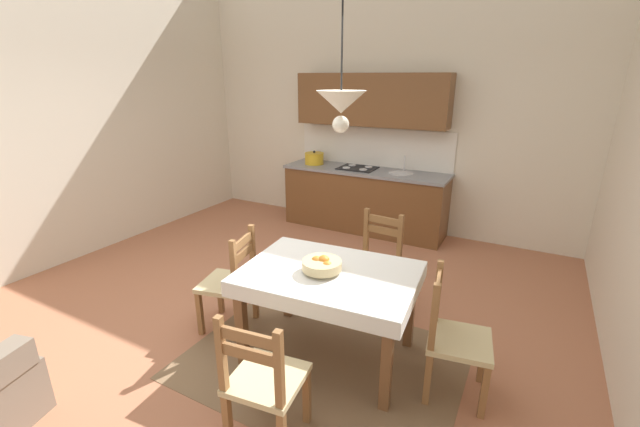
{
  "coord_description": "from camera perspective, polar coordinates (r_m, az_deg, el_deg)",
  "views": [
    {
      "loc": [
        2.08,
        -2.71,
        2.16
      ],
      "look_at": [
        0.44,
        0.33,
        0.99
      ],
      "focal_mm": 22.75,
      "sensor_mm": 36.0,
      "label": 1
    }
  ],
  "objects": [
    {
      "name": "ground_plane",
      "position": [
        4.07,
        -7.95,
        -14.33
      ],
      "size": [
        6.19,
        6.37,
        0.1
      ],
      "primitive_type": "cube",
      "color": "#AD6B4C"
    },
    {
      "name": "wall_back",
      "position": [
        6.03,
        8.54,
        17.13
      ],
      "size": [
        6.19,
        0.12,
        4.01
      ],
      "primitive_type": "cube",
      "color": "silver",
      "rests_on": "ground_plane"
    },
    {
      "name": "wall_left",
      "position": [
        5.63,
        -34.03,
        14.15
      ],
      "size": [
        0.12,
        6.37,
        4.01
      ],
      "primitive_type": "cube",
      "color": "silver",
      "rests_on": "ground_plane"
    },
    {
      "name": "area_rug",
      "position": [
        3.44,
        0.41,
        -19.93
      ],
      "size": [
        2.1,
        1.6,
        0.01
      ],
      "primitive_type": "cube",
      "color": "brown",
      "rests_on": "ground_plane"
    },
    {
      "name": "kitchen_cabinetry",
      "position": [
        5.88,
        6.44,
        5.85
      ],
      "size": [
        2.36,
        0.63,
        2.2
      ],
      "color": "brown",
      "rests_on": "ground_plane"
    },
    {
      "name": "dining_table",
      "position": [
        3.17,
        1.3,
        -10.19
      ],
      "size": [
        1.39,
        1.05,
        0.75
      ],
      "color": "brown",
      "rests_on": "ground_plane"
    },
    {
      "name": "dining_chair_camera_side",
      "position": [
        2.62,
        -7.9,
        -22.4
      ],
      "size": [
        0.47,
        0.47,
        0.93
      ],
      "color": "#D1BC89",
      "rests_on": "ground_plane"
    },
    {
      "name": "dining_chair_window_side",
      "position": [
        3.07,
        18.25,
        -16.32
      ],
      "size": [
        0.48,
        0.48,
        0.93
      ],
      "color": "#D1BC89",
      "rests_on": "ground_plane"
    },
    {
      "name": "dining_chair_tv_side",
      "position": [
        3.68,
        -12.42,
        -9.48
      ],
      "size": [
        0.5,
        0.5,
        0.93
      ],
      "color": "#D1BC89",
      "rests_on": "ground_plane"
    },
    {
      "name": "dining_chair_kitchen_side",
      "position": [
        3.98,
        7.79,
        -6.96
      ],
      "size": [
        0.46,
        0.46,
        0.93
      ],
      "color": "#D1BC89",
      "rests_on": "ground_plane"
    },
    {
      "name": "fruit_bowl",
      "position": [
        3.07,
        0.27,
        -7.22
      ],
      "size": [
        0.3,
        0.3,
        0.12
      ],
      "color": "tan",
      "rests_on": "dining_table"
    },
    {
      "name": "pendant_lamp",
      "position": [
        2.67,
        2.98,
        15.18
      ],
      "size": [
        0.32,
        0.32,
        0.8
      ],
      "color": "black"
    }
  ]
}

